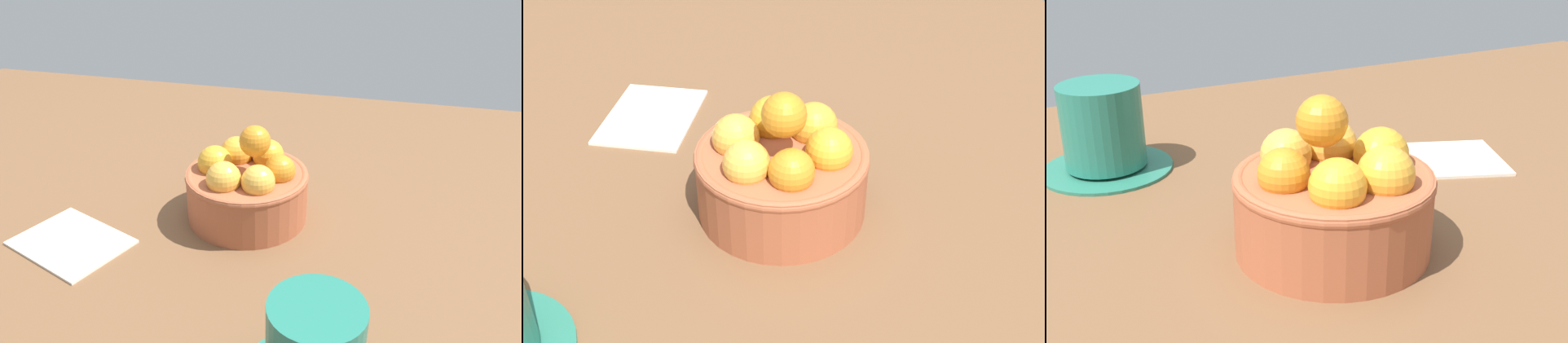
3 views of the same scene
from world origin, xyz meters
TOP-DOWN VIEW (x-y plane):
  - ground_plane at (0.00, 0.00)cm, footprint 144.22×92.97cm
  - terracotta_bowl at (-0.03, 0.01)cm, footprint 14.65×14.65cm
  - folded_napkin at (-17.77, -10.60)cm, footprint 14.66×12.81cm

SIDE VIEW (x-z plane):
  - ground_plane at x=0.00cm, z-range -3.58..0.00cm
  - folded_napkin at x=-17.77cm, z-range 0.00..0.60cm
  - terracotta_bowl at x=-0.03cm, z-range -1.76..10.26cm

